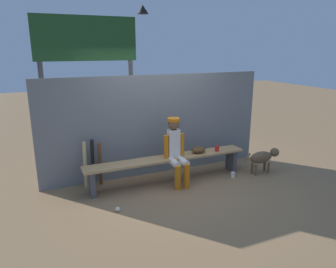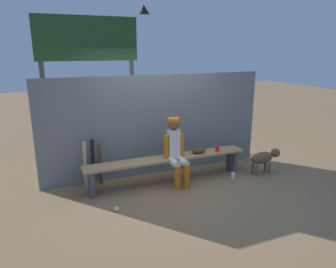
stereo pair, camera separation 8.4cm
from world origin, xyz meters
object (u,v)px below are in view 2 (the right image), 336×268
Objects in this scene: dugout_bench at (168,162)px; bat_wood_natural at (85,164)px; player_seated at (176,149)px; bat_wood_dark at (100,164)px; cup_on_ground at (233,175)px; baseball_glove at (199,150)px; bat_aluminum_black at (93,162)px; dog at (264,158)px; scoreboard at (91,55)px; baseball at (117,209)px; cup_on_bench at (217,149)px.

bat_wood_natural is at bearing 165.92° from dugout_bench.
bat_wood_dark is at bearing 160.26° from player_seated.
player_seated is 1.31m from cup_on_ground.
baseball_glove is 0.31× the size of bat_aluminum_black.
bat_aluminum_black is 1.03× the size of bat_wood_natural.
dugout_bench is at bearing -17.20° from bat_aluminum_black.
bat_aluminum_black reaches higher than dog.
scoreboard is (0.16, 1.22, 1.92)m from bat_wood_dark.
player_seated reaches higher than baseball.
baseball_glove is 0.33× the size of dog.
bat_wood_dark is at bearing 169.04° from baseball_glove.
dugout_bench is 1.39m from bat_aluminum_black.
baseball is at bearing -154.76° from player_seated.
baseball is 0.67× the size of cup_on_ground.
bat_wood_natural is at bearing -109.37° from scoreboard.
dugout_bench is at bearing -14.08° from bat_wood_natural.
scoreboard is (-1.15, 1.69, 1.66)m from player_seated.
cup_on_ground is at bearing -39.66° from scoreboard.
baseball is (0.15, -1.13, -0.41)m from bat_aluminum_black.
baseball_glove is 3.78× the size of baseball.
scoreboard is (-2.07, 1.64, 1.79)m from cup_on_bench.
dugout_bench is at bearing 31.54° from baseball.
bat_wood_natural reaches higher than bat_wood_dark.
bat_wood_natural is 0.26× the size of scoreboard.
cup_on_bench is (2.49, -0.43, 0.11)m from bat_wood_natural.
player_seated is 1.56m from baseball.
dugout_bench is 3.52× the size of bat_aluminum_black.
bat_aluminum_black is 1.21m from baseball.
scoreboard is (0.13, 2.30, 2.30)m from baseball.
baseball_glove is 0.34× the size of bat_wood_dark.
bat_wood_natural is 11.76× the size of baseball.
bat_aluminum_black is 8.14× the size of cup_on_bench.
baseball_glove reaches higher than dugout_bench.
scoreboard reaches higher than bat_wood_dark.
scoreboard is at bearing 86.74° from baseball.
baseball is at bearing -74.83° from bat_wood_natural.
player_seated is 4.41× the size of baseball_glove.
player_seated reaches higher than bat_aluminum_black.
bat_wood_natural is at bearing 170.20° from cup_on_bench.
player_seated is 0.37× the size of scoreboard.
player_seated is 1.55m from bat_aluminum_black.
cup_on_bench is 0.03× the size of scoreboard.
bat_wood_natural is (-0.27, 0.01, 0.02)m from bat_wood_dark.
dugout_bench is 0.95× the size of scoreboard.
cup_on_bench is at bearing -3.51° from dugout_bench.
cup_on_bench is (2.22, -0.42, 0.13)m from bat_wood_dark.
dugout_bench is 0.67m from baseball_glove.
cup_on_bench is (-0.23, 0.26, 0.49)m from cup_on_ground.
cup_on_bench is at bearing -10.70° from bat_wood_dark.
player_seated is 1.47× the size of dog.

